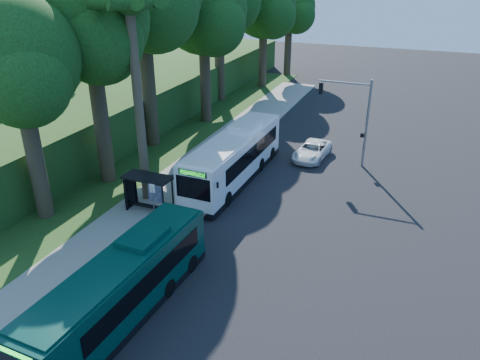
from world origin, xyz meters
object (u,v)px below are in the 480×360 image
at_px(white_bus, 235,156).
at_px(teal_bus, 123,285).
at_px(bus_shelter, 146,185).
at_px(pickup, 312,151).

xyz_separation_m(white_bus, teal_bus, (1.04, -15.80, -0.22)).
height_order(bus_shelter, teal_bus, teal_bus).
bearing_deg(teal_bus, bus_shelter, 118.64).
bearing_deg(teal_bus, pickup, 83.61).
bearing_deg(pickup, teal_bus, -93.66).
bearing_deg(bus_shelter, pickup, 58.59).
xyz_separation_m(teal_bus, pickup, (3.40, 22.04, -0.97)).
relative_size(teal_bus, pickup, 2.33).
bearing_deg(teal_bus, white_bus, 96.13).
relative_size(white_bus, teal_bus, 1.13).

